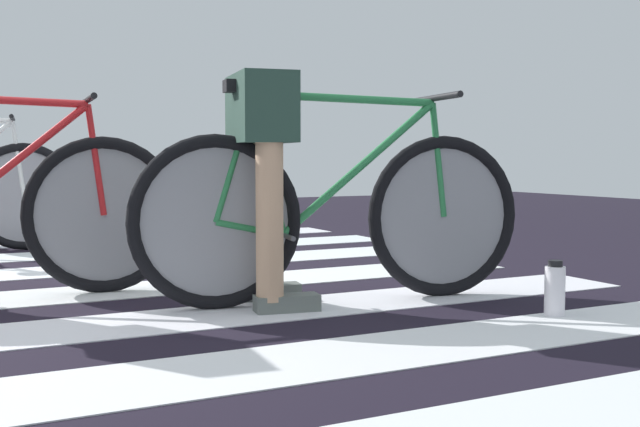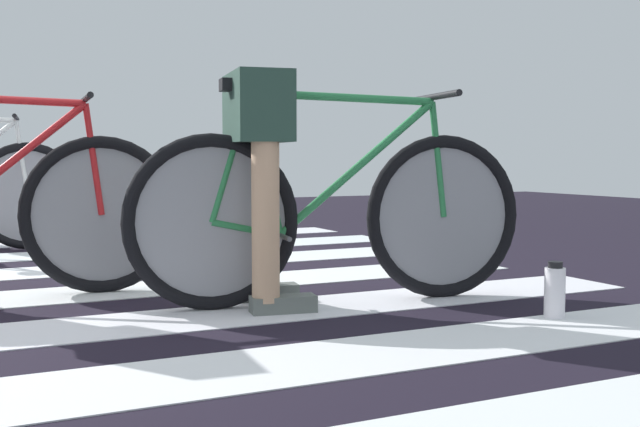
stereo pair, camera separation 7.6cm
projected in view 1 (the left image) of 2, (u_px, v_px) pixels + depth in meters
name	position (u px, v px, depth m)	size (l,w,h in m)	color
ground	(26.00, 294.00, 3.61)	(18.00, 14.00, 0.02)	black
crosswalk_markings	(33.00, 298.00, 3.45)	(5.41, 6.53, 0.00)	white
bicycle_1_of_4	(334.00, 213.00, 3.32)	(1.72, 0.54, 0.93)	black
cyclist_1_of_4	(262.00, 157.00, 3.21)	(0.37, 0.44, 0.96)	tan
water_bottle	(555.00, 290.00, 3.05)	(0.08, 0.08, 0.22)	white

